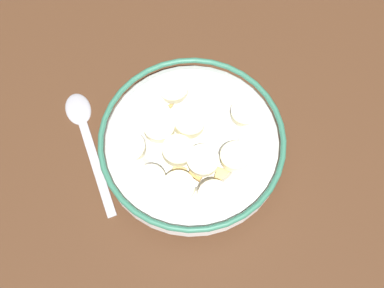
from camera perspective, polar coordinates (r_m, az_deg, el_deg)
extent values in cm
cube|color=#472B19|center=(47.46, 0.00, -1.79)|extent=(110.70, 110.70, 2.00)
cylinder|color=white|center=(46.24, 0.00, -1.24)|extent=(10.76, 10.76, 0.60)
torus|color=white|center=(44.20, 0.00, -0.25)|extent=(19.56, 19.56, 4.96)
torus|color=#337259|center=(42.18, 0.00, 0.84)|extent=(19.57, 19.57, 0.60)
cylinder|color=white|center=(43.84, 0.00, -0.07)|extent=(16.58, 16.58, 0.40)
cube|color=tan|center=(42.43, -8.19, -4.72)|extent=(1.70, 1.73, 0.70)
cube|color=#B78947|center=(42.81, -9.15, -3.17)|extent=(1.86, 1.88, 0.69)
cube|color=#B78947|center=(42.04, 0.84, -4.00)|extent=(2.00, 1.99, 0.68)
cube|color=tan|center=(41.48, -4.24, -8.30)|extent=(1.96, 1.97, 0.73)
cube|color=#B78947|center=(45.92, 4.28, 7.21)|extent=(1.90, 1.93, 0.79)
cube|color=#AD7F42|center=(45.61, -3.21, 6.12)|extent=(2.03, 2.03, 0.83)
cube|color=tan|center=(42.26, -1.96, -4.13)|extent=(1.92, 1.95, 0.79)
cube|color=tan|center=(41.50, -1.85, -6.67)|extent=(1.77, 1.78, 0.65)
cube|color=#B78947|center=(41.40, 3.44, -7.40)|extent=(2.00, 2.00, 0.72)
cube|color=#AD7F42|center=(42.80, -7.37, -2.93)|extent=(1.99, 2.01, 0.79)
cube|color=tan|center=(43.05, 8.56, -1.85)|extent=(1.99, 1.99, 0.67)
cube|color=tan|center=(46.35, 0.98, 8.32)|extent=(1.71, 1.71, 0.64)
cube|color=#AD7F42|center=(42.15, -4.48, -5.19)|extent=(2.02, 2.01, 0.76)
cube|color=tan|center=(44.43, -4.17, 3.15)|extent=(1.89, 1.85, 0.83)
cube|color=tan|center=(46.16, -5.34, 7.02)|extent=(1.59, 1.61, 0.69)
cube|color=tan|center=(42.26, 4.22, -4.49)|extent=(1.90, 1.88, 0.72)
cylinder|color=beige|center=(42.05, 6.21, -1.75)|extent=(4.05, 4.05, 1.65)
cylinder|color=#F9EFC6|center=(42.38, -8.74, -0.45)|extent=(4.58, 4.59, 1.09)
cylinder|color=beige|center=(43.28, -0.60, 2.90)|extent=(4.60, 4.60, 1.40)
cylinder|color=#F9EFC6|center=(42.77, -4.61, 2.32)|extent=(4.68, 4.64, 1.18)
cylinder|color=#F4EABC|center=(44.76, -2.62, 7.80)|extent=(4.68, 4.68, 1.25)
cylinder|color=#F9EFC6|center=(41.54, 1.56, -2.29)|extent=(4.37, 4.35, 1.00)
cylinder|color=beige|center=(41.71, -2.01, -0.89)|extent=(4.64, 4.69, 1.37)
cylinder|color=#F4EABC|center=(40.86, -5.84, -5.18)|extent=(4.63, 4.67, 1.49)
cylinder|color=beige|center=(44.00, 7.60, 4.47)|extent=(4.30, 4.33, 1.21)
cylinder|color=beige|center=(40.57, -1.87, -6.04)|extent=(3.78, 3.80, 1.19)
cylinder|color=#F4EABC|center=(40.35, 3.10, -7.37)|extent=(4.70, 4.65, 1.44)
ellipsoid|color=#A5A5AD|center=(50.32, -15.75, 4.94)|extent=(4.83, 3.82, 0.80)
cube|color=#A5A5AD|center=(46.97, -13.17, -3.37)|extent=(11.83, 3.45, 0.36)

